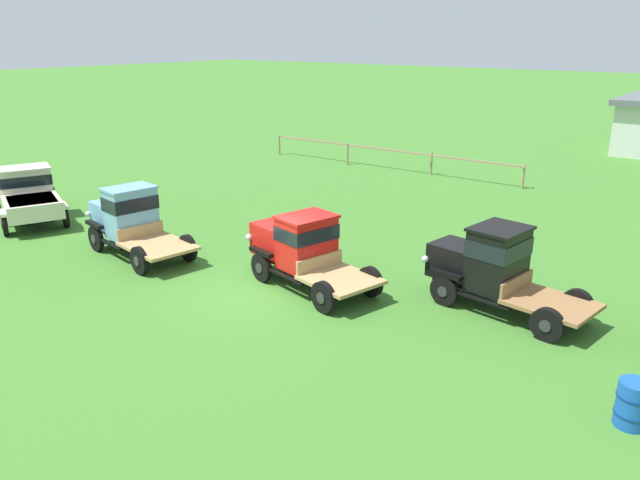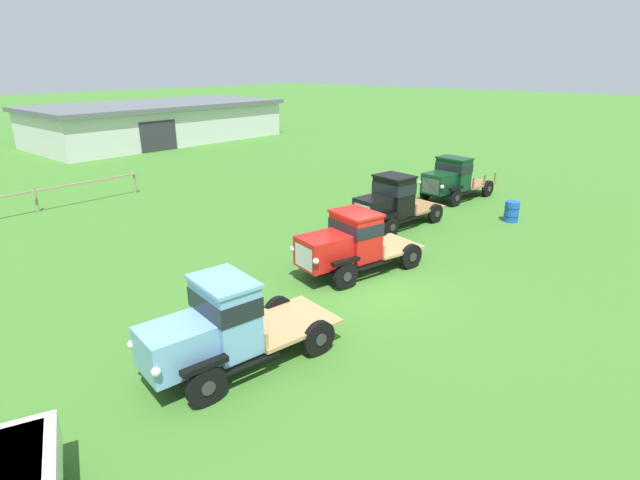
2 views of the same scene
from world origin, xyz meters
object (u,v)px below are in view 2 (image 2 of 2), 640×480
object	(u,v)px
vintage_truck_back_of_row	(451,179)
vintage_truck_midrow_center	(349,242)
farm_shed	(158,122)
vintage_truck_far_side	(391,201)
oil_drum_beside_row	(512,212)
vintage_truck_second_in_line	(221,326)

from	to	relation	value
vintage_truck_back_of_row	vintage_truck_midrow_center	bearing A→B (deg)	-169.64
farm_shed	vintage_truck_far_side	xyz separation A→B (m)	(-7.53, -30.26, -0.53)
vintage_truck_back_of_row	oil_drum_beside_row	bearing A→B (deg)	-112.27
vintage_truck_back_of_row	oil_drum_beside_row	size ratio (longest dim) A/B	5.29
farm_shed	oil_drum_beside_row	size ratio (longest dim) A/B	23.12
vintage_truck_far_side	oil_drum_beside_row	distance (m)	5.71
vintage_truck_second_in_line	vintage_truck_back_of_row	distance (m)	17.85
vintage_truck_far_side	oil_drum_beside_row	bearing A→B (deg)	-39.72
farm_shed	vintage_truck_second_in_line	bearing A→B (deg)	-119.81
vintage_truck_far_side	vintage_truck_midrow_center	bearing A→B (deg)	-161.01
farm_shed	vintage_truck_midrow_center	world-z (taller)	farm_shed
vintage_truck_far_side	vintage_truck_back_of_row	bearing A→B (deg)	2.42
vintage_truck_midrow_center	vintage_truck_far_side	world-z (taller)	vintage_truck_far_side
farm_shed	vintage_truck_far_side	bearing A→B (deg)	-103.98
vintage_truck_second_in_line	vintage_truck_far_side	size ratio (longest dim) A/B	1.05
vintage_truck_back_of_row	oil_drum_beside_row	distance (m)	4.24
farm_shed	vintage_truck_back_of_row	distance (m)	30.06
oil_drum_beside_row	farm_shed	bearing A→B (deg)	84.65
vintage_truck_far_side	oil_drum_beside_row	world-z (taller)	vintage_truck_far_side
vintage_truck_second_in_line	oil_drum_beside_row	size ratio (longest dim) A/B	5.41
vintage_truck_midrow_center	oil_drum_beside_row	bearing A→B (deg)	-10.90
vintage_truck_far_side	vintage_truck_back_of_row	world-z (taller)	vintage_truck_far_side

